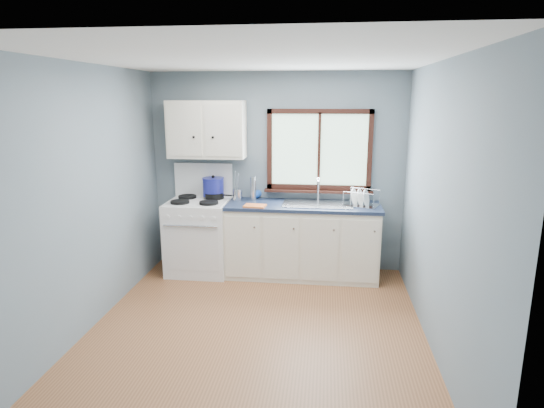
# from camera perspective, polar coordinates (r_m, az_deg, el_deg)

# --- Properties ---
(floor) EXTENTS (3.20, 3.60, 0.02)m
(floor) POSITION_cam_1_polar(r_m,az_deg,el_deg) (4.52, -2.07, -15.87)
(floor) COLOR #945C36
(floor) RESTS_ON ground
(ceiling) EXTENTS (3.20, 3.60, 0.02)m
(ceiling) POSITION_cam_1_polar(r_m,az_deg,el_deg) (3.96, -2.39, 17.91)
(ceiling) COLOR white
(ceiling) RESTS_ON wall_back
(wall_back) EXTENTS (3.20, 0.02, 2.50)m
(wall_back) POSITION_cam_1_polar(r_m,az_deg,el_deg) (5.82, 0.58, 3.98)
(wall_back) COLOR slate
(wall_back) RESTS_ON ground
(wall_front) EXTENTS (3.20, 0.02, 2.50)m
(wall_front) POSITION_cam_1_polar(r_m,az_deg,el_deg) (2.37, -9.22, -10.23)
(wall_front) COLOR slate
(wall_front) RESTS_ON ground
(wall_left) EXTENTS (0.02, 3.60, 2.50)m
(wall_left) POSITION_cam_1_polar(r_m,az_deg,el_deg) (4.59, -22.49, 0.44)
(wall_left) COLOR slate
(wall_left) RESTS_ON ground
(wall_right) EXTENTS (0.02, 3.60, 2.50)m
(wall_right) POSITION_cam_1_polar(r_m,az_deg,el_deg) (4.13, 20.45, -0.74)
(wall_right) COLOR slate
(wall_right) RESTS_ON ground
(gas_range) EXTENTS (0.76, 0.69, 1.36)m
(gas_range) POSITION_cam_1_polar(r_m,az_deg,el_deg) (5.85, -9.12, -3.76)
(gas_range) COLOR white
(gas_range) RESTS_ON floor
(base_cabinets) EXTENTS (1.85, 0.60, 0.88)m
(base_cabinets) POSITION_cam_1_polar(r_m,az_deg,el_deg) (5.68, 3.79, -5.02)
(base_cabinets) COLOR silver
(base_cabinets) RESTS_ON floor
(countertop) EXTENTS (1.89, 0.64, 0.04)m
(countertop) POSITION_cam_1_polar(r_m,az_deg,el_deg) (5.54, 3.86, -0.21)
(countertop) COLOR #151F34
(countertop) RESTS_ON base_cabinets
(sink) EXTENTS (0.84, 0.46, 0.44)m
(sink) POSITION_cam_1_polar(r_m,az_deg,el_deg) (5.55, 5.71, -0.67)
(sink) COLOR silver
(sink) RESTS_ON countertop
(window) EXTENTS (1.36, 0.10, 1.03)m
(window) POSITION_cam_1_polar(r_m,az_deg,el_deg) (5.71, 5.92, 6.02)
(window) COLOR #9EC6A8
(window) RESTS_ON wall_back
(upper_cabinets) EXTENTS (0.95, 0.35, 0.70)m
(upper_cabinets) POSITION_cam_1_polar(r_m,az_deg,el_deg) (5.73, -8.21, 9.24)
(upper_cabinets) COLOR silver
(upper_cabinets) RESTS_ON wall_back
(skillet) EXTENTS (0.39, 0.28, 0.05)m
(skillet) POSITION_cam_1_polar(r_m,az_deg,el_deg) (5.81, -7.31, 1.20)
(skillet) COLOR black
(skillet) RESTS_ON gas_range
(stockpot) EXTENTS (0.29, 0.29, 0.27)m
(stockpot) POSITION_cam_1_polar(r_m,az_deg,el_deg) (5.81, -7.37, 2.16)
(stockpot) COLOR navy
(stockpot) RESTS_ON gas_range
(utensil_crock) EXTENTS (0.15, 0.15, 0.37)m
(utensil_crock) POSITION_cam_1_polar(r_m,az_deg,el_deg) (5.72, -4.35, 1.20)
(utensil_crock) COLOR silver
(utensil_crock) RESTS_ON countertop
(thermos) EXTENTS (0.09, 0.09, 0.30)m
(thermos) POSITION_cam_1_polar(r_m,az_deg,el_deg) (5.70, -2.39, 1.94)
(thermos) COLOR silver
(thermos) RESTS_ON countertop
(soap_bottle) EXTENTS (0.13, 0.13, 0.27)m
(soap_bottle) POSITION_cam_1_polar(r_m,az_deg,el_deg) (5.76, -2.37, 1.92)
(soap_bottle) COLOR blue
(soap_bottle) RESTS_ON countertop
(dish_towel) EXTENTS (0.27, 0.21, 0.02)m
(dish_towel) POSITION_cam_1_polar(r_m,az_deg,el_deg) (5.40, -2.16, -0.23)
(dish_towel) COLOR orange
(dish_towel) RESTS_ON countertop
(dish_rack) EXTENTS (0.46, 0.41, 0.20)m
(dish_rack) POSITION_cam_1_polar(r_m,az_deg,el_deg) (5.53, 11.09, 0.32)
(dish_rack) COLOR silver
(dish_rack) RESTS_ON countertop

